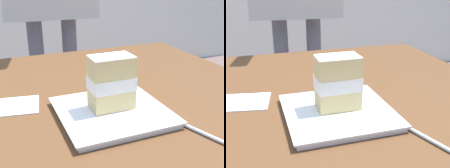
{
  "view_description": "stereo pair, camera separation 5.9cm",
  "coord_description": "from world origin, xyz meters",
  "views": [
    {
      "loc": [
        0.04,
        0.65,
        1.02
      ],
      "look_at": [
        -0.19,
        0.12,
        0.8
      ],
      "focal_mm": 46.71,
      "sensor_mm": 36.0,
      "label": 1
    },
    {
      "loc": [
        -0.02,
        0.67,
        1.02
      ],
      "look_at": [
        -0.19,
        0.12,
        0.8
      ],
      "focal_mm": 46.71,
      "sensor_mm": 36.0,
      "label": 2
    }
  ],
  "objects": [
    {
      "name": "dessert_plate",
      "position": [
        -0.19,
        0.12,
        0.73
      ],
      "size": [
        0.23,
        0.23,
        0.02
      ],
      "color": "white",
      "rests_on": "patio_table"
    },
    {
      "name": "patio_table",
      "position": [
        0.0,
        0.0,
        0.63
      ],
      "size": [
        1.34,
        0.9,
        0.72
      ],
      "color": "brown",
      "rests_on": "ground"
    },
    {
      "name": "cake_slice",
      "position": [
        -0.19,
        0.11,
        0.8
      ],
      "size": [
        0.09,
        0.07,
        0.12
      ],
      "color": "#E0C17A",
      "rests_on": "dessert_plate"
    },
    {
      "name": "paper_napkin",
      "position": [
        0.01,
        -0.02,
        0.73
      ],
      "size": [
        0.14,
        0.12,
        0.0
      ],
      "color": "white",
      "rests_on": "patio_table"
    },
    {
      "name": "dessert_fork",
      "position": [
        -0.33,
        0.29,
        0.73
      ],
      "size": [
        0.07,
        0.17,
        0.01
      ],
      "color": "silver",
      "rests_on": "patio_table"
    }
  ]
}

